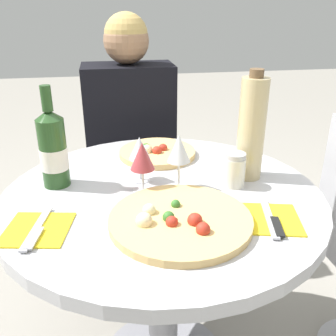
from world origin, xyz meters
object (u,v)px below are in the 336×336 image
chair_behind_diner (131,172)px  wine_bottle (53,149)px  dining_table (162,235)px  seated_diner (133,167)px  pizza_large (179,220)px  tall_carafe (251,129)px

chair_behind_diner → wine_bottle: (-0.26, -0.66, 0.39)m
chair_behind_diner → wine_bottle: wine_bottle is taller
dining_table → chair_behind_diner: (-0.04, 0.76, -0.13)m
seated_diner → wine_bottle: 0.65m
chair_behind_diner → pizza_large: 0.98m
chair_behind_diner → wine_bottle: size_ratio=3.01×
chair_behind_diner → wine_bottle: 0.81m
pizza_large → chair_behind_diner: bearing=93.3°
tall_carafe → seated_diner: bearing=119.4°
seated_diner → tall_carafe: size_ratio=3.58×
chair_behind_diner → seated_diner: (-0.00, -0.14, 0.09)m
pizza_large → wine_bottle: bearing=138.9°
wine_bottle → seated_diner: bearing=63.3°
seated_diner → wine_bottle: seated_diner is taller
tall_carafe → wine_bottle: bearing=175.9°
wine_bottle → chair_behind_diner: bearing=68.4°
chair_behind_diner → tall_carafe: bearing=114.2°
chair_behind_diner → pizza_large: (0.05, -0.93, 0.29)m
pizza_large → tall_carafe: 0.38m
chair_behind_diner → seated_diner: bearing=90.0°
dining_table → tall_carafe: tall_carafe is taller
seated_diner → wine_bottle: size_ratio=3.99×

